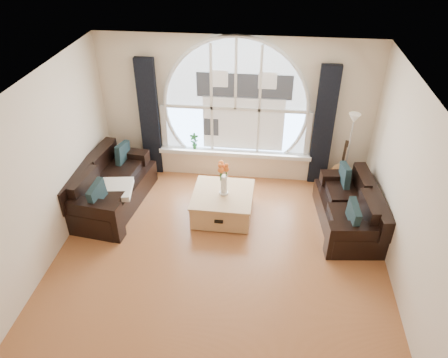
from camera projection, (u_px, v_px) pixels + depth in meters
ground at (217, 272)px, 6.28m from camera, size 5.00×5.50×0.01m
ceiling at (215, 100)px, 4.79m from camera, size 5.00×5.50×0.01m
wall_back at (236, 110)px, 7.82m from camera, size 5.00×0.01×2.70m
wall_left at (33, 185)px, 5.78m from camera, size 0.01×5.50×2.70m
wall_right at (416, 211)px, 5.30m from camera, size 0.01×5.50×2.70m
attic_slope at (410, 139)px, 4.77m from camera, size 0.92×5.50×0.72m
arched_window at (236, 96)px, 7.64m from camera, size 2.60×0.06×2.15m
window_sill at (234, 153)px, 8.20m from camera, size 2.90×0.22×0.08m
window_frame at (236, 97)px, 7.61m from camera, size 2.76×0.08×2.15m
neighbor_house at (244, 104)px, 7.68m from camera, size 1.70×0.02×1.50m
curtain_left at (150, 118)px, 7.98m from camera, size 0.35×0.12×2.30m
curtain_right at (323, 127)px, 7.67m from camera, size 0.35×0.12×2.30m
sofa_left at (110, 186)px, 7.45m from camera, size 1.19×2.00×0.84m
sofa_right at (350, 206)px, 6.96m from camera, size 1.02×1.77×0.75m
coffee_chest at (223, 203)px, 7.28m from camera, size 1.02×1.02×0.49m
throw_blanket at (115, 189)px, 7.18m from camera, size 0.62×0.62×0.10m
vase_flowers at (224, 174)px, 6.95m from camera, size 0.24×0.24×0.70m
floor_lamp at (347, 156)px, 7.53m from camera, size 0.24×0.24×1.60m
guitar at (342, 163)px, 7.82m from camera, size 0.42×0.34×1.06m
potted_plant at (194, 141)px, 8.16m from camera, size 0.18×0.13×0.32m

